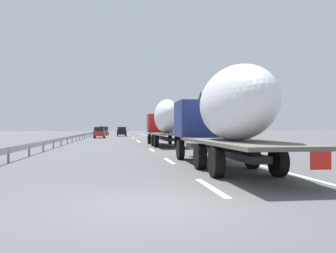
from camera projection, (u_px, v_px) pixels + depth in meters
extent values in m
plane|color=#4C4C4F|center=(123.00, 140.00, 47.39)|extent=(260.00, 260.00, 0.00)
cube|color=white|center=(211.00, 187.00, 10.02)|extent=(3.20, 0.20, 0.01)
cube|color=white|center=(169.00, 161.00, 18.06)|extent=(3.20, 0.20, 0.01)
cube|color=white|center=(152.00, 150.00, 26.97)|extent=(3.20, 0.20, 0.01)
cube|color=white|center=(139.00, 142.00, 42.45)|extent=(3.20, 0.20, 0.01)
cube|color=white|center=(137.00, 140.00, 46.84)|extent=(3.20, 0.20, 0.01)
cube|color=white|center=(133.00, 138.00, 57.76)|extent=(3.20, 0.20, 0.01)
cube|color=white|center=(132.00, 137.00, 61.38)|extent=(3.20, 0.20, 0.01)
cube|color=white|center=(129.00, 135.00, 80.82)|extent=(3.20, 0.20, 0.01)
cube|color=white|center=(160.00, 139.00, 53.12)|extent=(110.00, 0.20, 0.01)
cube|color=#B21919|center=(160.00, 123.00, 37.28)|extent=(2.40, 2.50, 1.90)
cube|color=black|center=(158.00, 119.00, 38.37)|extent=(0.08, 2.12, 0.80)
cube|color=#262628|center=(163.00, 138.00, 34.54)|extent=(10.17, 0.70, 0.24)
cube|color=#59544C|center=(167.00, 134.00, 31.80)|extent=(8.66, 2.50, 0.12)
ellipsoid|color=white|center=(167.00, 116.00, 31.94)|extent=(5.75, 2.20, 3.01)
cube|color=red|center=(183.00, 138.00, 27.65)|extent=(0.04, 0.56, 0.56)
cylinder|color=black|center=(149.00, 139.00, 37.12)|extent=(1.04, 0.30, 1.04)
cylinder|color=black|center=(170.00, 139.00, 37.43)|extent=(1.04, 0.30, 1.04)
cylinder|color=black|center=(153.00, 140.00, 32.83)|extent=(1.04, 0.35, 1.04)
cylinder|color=black|center=(177.00, 140.00, 33.15)|extent=(1.04, 0.35, 1.04)
cylinder|color=black|center=(156.00, 141.00, 30.46)|extent=(1.04, 0.35, 1.04)
cylinder|color=black|center=(182.00, 141.00, 30.77)|extent=(1.04, 0.35, 1.04)
cube|color=navy|center=(201.00, 119.00, 18.99)|extent=(2.40, 2.50, 1.90)
cube|color=black|center=(196.00, 111.00, 20.08)|extent=(0.08, 2.12, 0.80)
cube|color=#262628|center=(215.00, 150.00, 16.16)|extent=(10.50, 0.70, 0.24)
cube|color=#59544C|center=(236.00, 142.00, 13.34)|extent=(9.01, 2.50, 0.12)
ellipsoid|color=white|center=(234.00, 103.00, 13.57)|extent=(6.51, 2.20, 2.82)
cube|color=red|center=(321.00, 159.00, 9.01)|extent=(0.04, 0.56, 0.56)
cylinder|color=black|center=(180.00, 150.00, 18.83)|extent=(1.04, 0.30, 1.04)
cylinder|color=black|center=(221.00, 149.00, 19.14)|extent=(1.04, 0.30, 1.04)
cylinder|color=black|center=(200.00, 157.00, 14.37)|extent=(1.04, 0.35, 1.04)
cylinder|color=black|center=(252.00, 156.00, 14.68)|extent=(1.04, 0.35, 1.04)
cylinder|color=black|center=(216.00, 162.00, 11.99)|extent=(1.04, 0.35, 1.04)
cylinder|color=black|center=(278.00, 161.00, 12.31)|extent=(1.04, 0.35, 1.04)
cube|color=gold|center=(105.00, 131.00, 91.58)|extent=(4.35, 1.83, 0.84)
cube|color=black|center=(105.00, 128.00, 91.26)|extent=(2.39, 1.61, 0.73)
cylinder|color=black|center=(102.00, 133.00, 92.79)|extent=(0.64, 0.22, 0.64)
cylinder|color=black|center=(108.00, 133.00, 93.03)|extent=(0.64, 0.22, 0.64)
cylinder|color=black|center=(102.00, 133.00, 90.13)|extent=(0.64, 0.22, 0.64)
cylinder|color=black|center=(108.00, 133.00, 90.36)|extent=(0.64, 0.22, 0.64)
cube|color=#28479E|center=(103.00, 132.00, 79.22)|extent=(4.38, 1.79, 0.84)
cube|color=black|center=(103.00, 128.00, 78.89)|extent=(2.41, 1.57, 0.80)
cylinder|color=black|center=(100.00, 134.00, 80.45)|extent=(0.64, 0.22, 0.64)
cylinder|color=black|center=(107.00, 134.00, 80.67)|extent=(0.64, 0.22, 0.64)
cylinder|color=black|center=(99.00, 134.00, 77.76)|extent=(0.64, 0.22, 0.64)
cylinder|color=black|center=(107.00, 134.00, 77.98)|extent=(0.64, 0.22, 0.64)
cube|color=black|center=(122.00, 132.00, 71.63)|extent=(4.61, 1.88, 0.84)
cube|color=black|center=(122.00, 129.00, 71.30)|extent=(2.54, 1.66, 0.68)
cylinder|color=black|center=(117.00, 134.00, 72.93)|extent=(0.64, 0.22, 0.64)
cylinder|color=black|center=(126.00, 134.00, 73.17)|extent=(0.64, 0.22, 0.64)
cylinder|color=black|center=(117.00, 135.00, 70.10)|extent=(0.64, 0.22, 0.64)
cylinder|color=black|center=(126.00, 135.00, 70.34)|extent=(0.64, 0.22, 0.64)
cube|color=red|center=(99.00, 133.00, 58.67)|extent=(4.40, 1.74, 0.84)
cube|color=black|center=(99.00, 129.00, 58.34)|extent=(2.42, 1.53, 0.63)
cylinder|color=black|center=(95.00, 136.00, 59.91)|extent=(0.64, 0.22, 0.64)
cylinder|color=black|center=(104.00, 136.00, 60.12)|extent=(0.64, 0.22, 0.64)
cylinder|color=black|center=(94.00, 136.00, 57.21)|extent=(0.64, 0.22, 0.64)
cylinder|color=black|center=(104.00, 136.00, 57.43)|extent=(0.64, 0.22, 0.64)
cylinder|color=gray|center=(164.00, 131.00, 57.10)|extent=(0.10, 0.10, 2.34)
cube|color=#2D569E|center=(164.00, 121.00, 57.11)|extent=(0.06, 0.90, 0.70)
cylinder|color=#472D19|center=(249.00, 136.00, 36.79)|extent=(0.24, 0.24, 1.57)
cone|color=#286B2D|center=(249.00, 111.00, 36.80)|extent=(2.74, 2.74, 3.64)
cylinder|color=#472D19|center=(220.00, 133.00, 44.81)|extent=(0.36, 0.36, 1.92)
cone|color=#194C1E|center=(220.00, 108.00, 44.82)|extent=(2.66, 2.66, 4.58)
cylinder|color=#472D19|center=(201.00, 133.00, 58.29)|extent=(0.25, 0.25, 1.68)
cone|color=#194C1E|center=(201.00, 110.00, 58.30)|extent=(3.89, 3.89, 5.96)
cylinder|color=#472D19|center=(165.00, 131.00, 90.36)|extent=(0.35, 0.35, 1.65)
cone|color=#194C1E|center=(165.00, 120.00, 90.37)|extent=(3.92, 3.92, 4.17)
cylinder|color=#472D19|center=(200.00, 134.00, 55.66)|extent=(0.24, 0.24, 1.29)
cone|color=#1E5B23|center=(200.00, 118.00, 55.67)|extent=(2.54, 2.54, 3.72)
cube|color=#9EA0A5|center=(79.00, 136.00, 49.51)|extent=(94.00, 0.06, 0.32)
cube|color=slate|center=(8.00, 156.00, 17.14)|extent=(0.10, 0.10, 0.60)
cube|color=slate|center=(29.00, 151.00, 21.19)|extent=(0.10, 0.10, 0.60)
cube|color=slate|center=(43.00, 147.00, 25.23)|extent=(0.10, 0.10, 0.60)
cube|color=slate|center=(53.00, 145.00, 29.28)|extent=(0.10, 0.10, 0.60)
cube|color=slate|center=(61.00, 142.00, 33.32)|extent=(0.10, 0.10, 0.60)
cube|color=slate|center=(67.00, 141.00, 37.37)|extent=(0.10, 0.10, 0.60)
cube|color=slate|center=(72.00, 140.00, 41.42)|extent=(0.10, 0.10, 0.60)
cube|color=slate|center=(76.00, 139.00, 45.46)|extent=(0.10, 0.10, 0.60)
cube|color=slate|center=(79.00, 138.00, 49.51)|extent=(0.10, 0.10, 0.60)
cube|color=slate|center=(82.00, 137.00, 53.55)|extent=(0.10, 0.10, 0.60)
cube|color=slate|center=(85.00, 136.00, 57.60)|extent=(0.10, 0.10, 0.60)
cube|color=slate|center=(87.00, 136.00, 61.64)|extent=(0.10, 0.10, 0.60)
cube|color=slate|center=(89.00, 135.00, 65.69)|extent=(0.10, 0.10, 0.60)
cube|color=slate|center=(90.00, 135.00, 69.74)|extent=(0.10, 0.10, 0.60)
cube|color=slate|center=(92.00, 134.00, 73.78)|extent=(0.10, 0.10, 0.60)
cube|color=slate|center=(93.00, 134.00, 77.83)|extent=(0.10, 0.10, 0.60)
cube|color=slate|center=(94.00, 134.00, 81.87)|extent=(0.10, 0.10, 0.60)
cube|color=slate|center=(95.00, 133.00, 85.92)|extent=(0.10, 0.10, 0.60)
cube|color=slate|center=(96.00, 133.00, 89.96)|extent=(0.10, 0.10, 0.60)
cube|color=slate|center=(97.00, 133.00, 94.01)|extent=(0.10, 0.10, 0.60)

